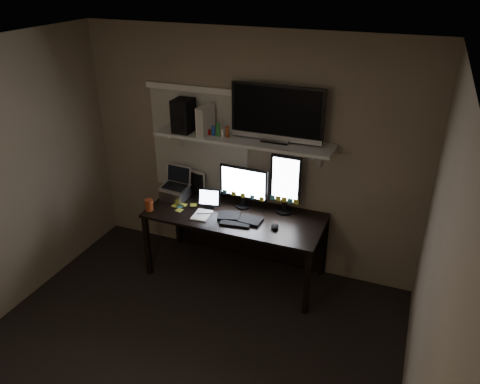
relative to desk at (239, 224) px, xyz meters
The scene contains 21 objects.
floor 1.64m from the desk, 90.00° to the right, with size 3.60×3.60×0.00m, color black.
ceiling 2.49m from the desk, 90.00° to the right, with size 3.60×3.60×0.00m, color silver.
back_wall 0.74m from the desk, 90.00° to the left, with size 3.60×3.60×0.00m, color #6E614F.
right_wall 2.47m from the desk, 40.70° to the right, with size 3.60×3.60×0.00m, color #6E614F.
window_blinds 0.96m from the desk, 156.69° to the left, with size 1.10×0.02×1.10m, color #B9B7A6.
desk is the anchor object (origin of this frame).
wall_shelf 0.91m from the desk, 90.00° to the left, with size 1.80×0.35×0.03m, color beige.
monitor_landscape 0.41m from the desk, 70.72° to the left, with size 0.52×0.05×0.45m, color black.
monitor_portrait 0.67m from the desk, 14.51° to the left, with size 0.31×0.06×0.63m, color black.
keyboard 0.29m from the desk, 67.70° to the right, with size 0.46×0.18×0.03m, color black.
mouse 0.55m from the desk, 26.97° to the right, with size 0.07×0.12×0.04m, color black.
notepad 0.44m from the desk, 138.21° to the right, with size 0.16×0.23×0.01m, color silver.
tablet 0.42m from the desk, 166.90° to the right, with size 0.24×0.10×0.21m, color black.
file_sorter 0.68m from the desk, 162.19° to the left, with size 0.20×0.09×0.26m, color black.
laptop 0.81m from the desk, behind, with size 0.30×0.24×0.34m, color silver.
cup 0.96m from the desk, 156.78° to the right, with size 0.08×0.08×0.12m, color maroon.
sticky_notes 0.64m from the desk, 162.31° to the right, with size 0.29×0.21×0.00m, color yellow, non-canonical shape.
tv 1.25m from the desk, 19.90° to the left, with size 0.90×0.16×0.54m, color black.
game_console 1.14m from the desk, behind, with size 0.07×0.24×0.29m, color beige.
speaker 1.26m from the desk, behind, with size 0.18×0.22×0.33m, color black.
bottles 1.02m from the desk, behind, with size 0.20×0.05×0.13m, color #A50F0C, non-canonical shape.
Camera 1 is at (1.57, -2.40, 3.05)m, focal length 35.00 mm.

